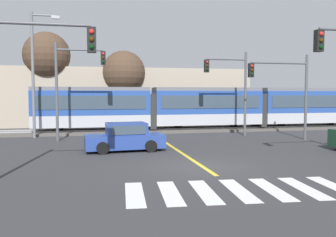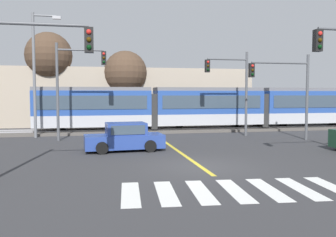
{
  "view_description": "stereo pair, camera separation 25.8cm",
  "coord_description": "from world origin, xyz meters",
  "px_view_note": "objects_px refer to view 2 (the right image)",
  "views": [
    {
      "loc": [
        -4.53,
        -14.22,
        3.05
      ],
      "look_at": [
        -0.08,
        6.52,
        1.6
      ],
      "focal_mm": 38.0,
      "sensor_mm": 36.0,
      "label": 1
    },
    {
      "loc": [
        -4.28,
        -14.27,
        3.05
      ],
      "look_at": [
        -0.08,
        6.52,
        1.6
      ],
      "focal_mm": 38.0,
      "sensor_mm": 36.0,
      "label": 2
    }
  ],
  "objects_px": {
    "traffic_light_far_right": "(233,82)",
    "street_lamp_west": "(37,68)",
    "light_rail_tram": "(208,106)",
    "bare_tree_east": "(125,73)",
    "traffic_light_mid_right": "(287,84)",
    "sedan_crossing": "(124,138)",
    "bare_tree_west": "(49,56)",
    "traffic_light_near_left": "(24,69)",
    "traffic_light_far_left": "(74,77)"
  },
  "relations": [
    {
      "from": "traffic_light_far_left",
      "to": "bare_tree_west",
      "type": "height_order",
      "value": "bare_tree_west"
    },
    {
      "from": "sedan_crossing",
      "to": "traffic_light_far_left",
      "type": "height_order",
      "value": "traffic_light_far_left"
    },
    {
      "from": "traffic_light_near_left",
      "to": "bare_tree_west",
      "type": "height_order",
      "value": "bare_tree_west"
    },
    {
      "from": "sedan_crossing",
      "to": "light_rail_tram",
      "type": "bearing_deg",
      "value": 51.05
    },
    {
      "from": "light_rail_tram",
      "to": "bare_tree_east",
      "type": "xyz_separation_m",
      "value": [
        -6.48,
        5.46,
        3.06
      ]
    },
    {
      "from": "bare_tree_east",
      "to": "street_lamp_west",
      "type": "bearing_deg",
      "value": -130.2
    },
    {
      "from": "light_rail_tram",
      "to": "bare_tree_east",
      "type": "relative_size",
      "value": 3.9
    },
    {
      "from": "traffic_light_mid_right",
      "to": "bare_tree_east",
      "type": "distance_m",
      "value": 16.03
    },
    {
      "from": "traffic_light_far_left",
      "to": "bare_tree_east",
      "type": "relative_size",
      "value": 0.89
    },
    {
      "from": "traffic_light_far_right",
      "to": "street_lamp_west",
      "type": "xyz_separation_m",
      "value": [
        -13.79,
        1.72,
        0.93
      ]
    },
    {
      "from": "traffic_light_far_right",
      "to": "traffic_light_far_left",
      "type": "relative_size",
      "value": 0.96
    },
    {
      "from": "traffic_light_near_left",
      "to": "traffic_light_mid_right",
      "type": "bearing_deg",
      "value": 29.15
    },
    {
      "from": "traffic_light_far_right",
      "to": "traffic_light_mid_right",
      "type": "bearing_deg",
      "value": -49.92
    },
    {
      "from": "traffic_light_far_right",
      "to": "street_lamp_west",
      "type": "relative_size",
      "value": 0.71
    },
    {
      "from": "sedan_crossing",
      "to": "bare_tree_west",
      "type": "relative_size",
      "value": 0.49
    },
    {
      "from": "light_rail_tram",
      "to": "bare_tree_west",
      "type": "relative_size",
      "value": 3.2
    },
    {
      "from": "traffic_light_far_left",
      "to": "traffic_light_near_left",
      "type": "relative_size",
      "value": 1.08
    },
    {
      "from": "traffic_light_far_right",
      "to": "sedan_crossing",
      "type": "bearing_deg",
      "value": -147.38
    },
    {
      "from": "traffic_light_far_left",
      "to": "traffic_light_near_left",
      "type": "height_order",
      "value": "traffic_light_far_left"
    },
    {
      "from": "traffic_light_mid_right",
      "to": "traffic_light_far_left",
      "type": "xyz_separation_m",
      "value": [
        -13.75,
        2.74,
        0.44
      ]
    },
    {
      "from": "traffic_light_far_left",
      "to": "traffic_light_far_right",
      "type": "bearing_deg",
      "value": 1.51
    },
    {
      "from": "light_rail_tram",
      "to": "street_lamp_west",
      "type": "distance_m",
      "value": 13.82
    },
    {
      "from": "bare_tree_west",
      "to": "bare_tree_east",
      "type": "distance_m",
      "value": 7.17
    },
    {
      "from": "sedan_crossing",
      "to": "traffic_light_mid_right",
      "type": "bearing_deg",
      "value": 11.8
    },
    {
      "from": "sedan_crossing",
      "to": "bare_tree_east",
      "type": "distance_m",
      "value": 15.75
    },
    {
      "from": "bare_tree_west",
      "to": "bare_tree_east",
      "type": "relative_size",
      "value": 1.22
    },
    {
      "from": "light_rail_tram",
      "to": "traffic_light_mid_right",
      "type": "xyz_separation_m",
      "value": [
        3.07,
        -7.34,
        1.68
      ]
    },
    {
      "from": "bare_tree_west",
      "to": "traffic_light_far_left",
      "type": "bearing_deg",
      "value": -74.91
    },
    {
      "from": "traffic_light_far_right",
      "to": "bare_tree_west",
      "type": "relative_size",
      "value": 0.7
    },
    {
      "from": "traffic_light_far_left",
      "to": "light_rail_tram",
      "type": "bearing_deg",
      "value": 23.31
    },
    {
      "from": "light_rail_tram",
      "to": "traffic_light_far_left",
      "type": "relative_size",
      "value": 4.39
    },
    {
      "from": "traffic_light_mid_right",
      "to": "bare_tree_west",
      "type": "height_order",
      "value": "bare_tree_west"
    },
    {
      "from": "traffic_light_far_left",
      "to": "street_lamp_west",
      "type": "xyz_separation_m",
      "value": [
        -2.6,
        2.01,
        0.72
      ]
    },
    {
      "from": "light_rail_tram",
      "to": "bare_tree_east",
      "type": "distance_m",
      "value": 9.01
    },
    {
      "from": "traffic_light_far_right",
      "to": "traffic_light_near_left",
      "type": "bearing_deg",
      "value": -137.28
    },
    {
      "from": "traffic_light_near_left",
      "to": "street_lamp_west",
      "type": "bearing_deg",
      "value": 96.99
    },
    {
      "from": "traffic_light_mid_right",
      "to": "traffic_light_far_right",
      "type": "bearing_deg",
      "value": 130.08
    },
    {
      "from": "traffic_light_far_right",
      "to": "street_lamp_west",
      "type": "height_order",
      "value": "street_lamp_west"
    },
    {
      "from": "traffic_light_far_left",
      "to": "sedan_crossing",
      "type": "bearing_deg",
      "value": -59.83
    },
    {
      "from": "traffic_light_mid_right",
      "to": "street_lamp_west",
      "type": "xyz_separation_m",
      "value": [
        -16.35,
        4.76,
        1.16
      ]
    },
    {
      "from": "traffic_light_far_right",
      "to": "bare_tree_west",
      "type": "bearing_deg",
      "value": 144.18
    },
    {
      "from": "traffic_light_mid_right",
      "to": "bare_tree_west",
      "type": "bearing_deg",
      "value": 141.55
    },
    {
      "from": "light_rail_tram",
      "to": "traffic_light_near_left",
      "type": "distance_m",
      "value": 19.56
    },
    {
      "from": "light_rail_tram",
      "to": "traffic_light_far_right",
      "type": "relative_size",
      "value": 4.57
    },
    {
      "from": "sedan_crossing",
      "to": "traffic_light_far_left",
      "type": "xyz_separation_m",
      "value": [
        -2.91,
        5.01,
        3.47
      ]
    },
    {
      "from": "street_lamp_west",
      "to": "bare_tree_west",
      "type": "bearing_deg",
      "value": 91.4
    },
    {
      "from": "street_lamp_west",
      "to": "bare_tree_east",
      "type": "relative_size",
      "value": 1.21
    },
    {
      "from": "light_rail_tram",
      "to": "traffic_light_far_right",
      "type": "distance_m",
      "value": 4.74
    },
    {
      "from": "traffic_light_far_right",
      "to": "traffic_light_mid_right",
      "type": "relative_size",
      "value": 1.08
    },
    {
      "from": "traffic_light_far_right",
      "to": "bare_tree_east",
      "type": "bearing_deg",
      "value": 125.6
    }
  ]
}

